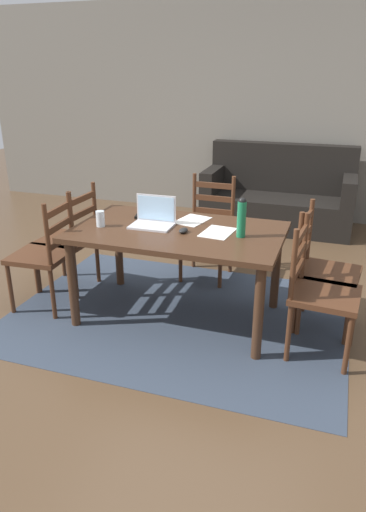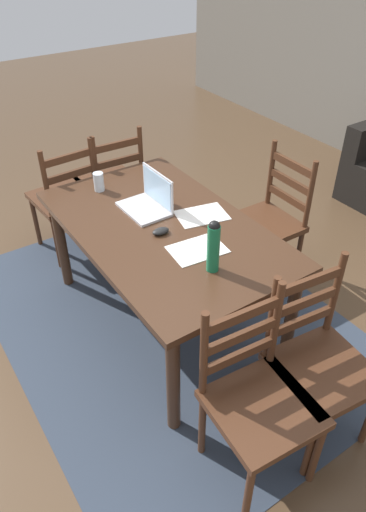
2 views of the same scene
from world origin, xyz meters
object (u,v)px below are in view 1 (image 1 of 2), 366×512
(tv_remote, at_px, (139,215))
(chair_far_head, at_px, (208,230))
(water_bottle, at_px, (242,217))
(computer_mouse, at_px, (183,230))
(laptop, at_px, (154,218))
(chair_right_near, at_px, (319,293))
(chair_left_far, at_px, (70,240))
(drinking_glass, at_px, (100,219))
(chair_left_near, at_px, (45,255))
(couch, at_px, (278,198))
(chair_right_far, at_px, (323,271))
(dining_table, at_px, (178,240))

(tv_remote, bearing_deg, chair_far_head, 43.98)
(water_bottle, bearing_deg, computer_mouse, -173.53)
(chair_far_head, height_order, laptop, laptop)
(chair_right_near, height_order, chair_left_far, same)
(water_bottle, bearing_deg, chair_right_near, -16.83)
(chair_left_far, height_order, computer_mouse, chair_left_far)
(drinking_glass, bearing_deg, computer_mouse, 5.58)
(laptop, height_order, drinking_glass, laptop)
(chair_far_head, relative_size, laptop, 2.93)
(chair_left_near, relative_size, tv_remote, 5.59)
(chair_right_near, xyz_separation_m, couch, (-0.67, 2.82, -0.11))
(chair_right_far, distance_m, laptop, 1.34)
(chair_left_near, bearing_deg, dining_table, 9.87)
(chair_left_near, distance_m, chair_right_near, 2.16)
(drinking_glass, xyz_separation_m, computer_mouse, (0.65, 0.06, -0.04))
(chair_left_far, bearing_deg, computer_mouse, -12.08)
(chair_left_far, relative_size, laptop, 2.93)
(laptop, bearing_deg, chair_right_far, 6.88)
(dining_table, distance_m, computer_mouse, 0.13)
(couch, height_order, laptop, couch)
(dining_table, xyz_separation_m, chair_left_far, (-1.08, 0.19, -0.18))
(water_bottle, xyz_separation_m, tv_remote, (-0.90, 0.23, -0.14))
(chair_right_near, distance_m, computer_mouse, 1.06)
(chair_right_near, bearing_deg, chair_left_far, 170.12)
(drinking_glass, bearing_deg, chair_left_far, 147.88)
(chair_left_near, distance_m, tv_remote, 0.83)
(chair_left_far, relative_size, drinking_glass, 7.80)
(chair_left_far, height_order, couch, couch)
(laptop, bearing_deg, couch, 76.61)
(couch, bearing_deg, tv_remote, -108.86)
(chair_left_near, relative_size, chair_left_far, 1.00)
(chair_far_head, height_order, couch, couch)
(chair_far_head, relative_size, couch, 0.53)
(tv_remote, bearing_deg, water_bottle, -26.54)
(laptop, distance_m, tv_remote, 0.28)
(laptop, xyz_separation_m, computer_mouse, (0.28, -0.09, -0.04))
(couch, xyz_separation_m, water_bottle, (0.08, -2.64, 0.53))
(laptop, relative_size, computer_mouse, 3.24)
(chair_left_near, xyz_separation_m, chair_left_far, (0.00, 0.38, 0.00))
(dining_table, bearing_deg, drinking_glass, -168.55)
(chair_right_far, distance_m, computer_mouse, 1.08)
(laptop, bearing_deg, dining_table, -10.43)
(chair_right_far, relative_size, chair_left_near, 1.00)
(couch, xyz_separation_m, laptop, (-0.62, -2.60, 0.44))
(dining_table, relative_size, tv_remote, 9.28)
(dining_table, bearing_deg, tv_remote, 151.67)
(chair_far_head, bearing_deg, water_bottle, -60.45)
(dining_table, relative_size, drinking_glass, 12.96)
(chair_right_far, height_order, computer_mouse, chair_right_far)
(dining_table, bearing_deg, chair_right_near, -9.83)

